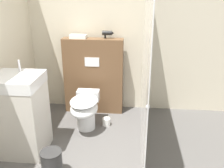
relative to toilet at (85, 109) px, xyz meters
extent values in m
cube|color=beige|center=(0.32, 0.79, 0.93)|extent=(8.00, 0.06, 2.50)
cube|color=brown|center=(0.03, 0.60, 0.28)|extent=(0.92, 0.20, 1.19)
cube|color=white|center=(0.03, 0.49, 0.54)|extent=(0.22, 0.01, 0.14)
cube|color=silver|center=(0.79, -0.29, 0.77)|extent=(0.01, 2.09, 2.17)
sphere|color=#B2B2B7|center=(0.79, -1.30, 0.73)|extent=(0.04, 0.04, 0.04)
cylinder|color=white|center=(0.00, 0.03, -0.14)|extent=(0.26, 0.26, 0.34)
ellipsoid|color=white|center=(0.00, -0.06, 0.05)|extent=(0.38, 0.51, 0.20)
ellipsoid|color=white|center=(0.00, -0.06, 0.16)|extent=(0.37, 0.50, 0.02)
cube|color=white|center=(0.00, 0.25, 0.11)|extent=(0.33, 0.16, 0.15)
cube|color=beige|center=(-0.66, -0.56, 0.12)|extent=(0.55, 0.51, 0.86)
cube|color=white|center=(-0.66, -0.56, 0.61)|extent=(0.56, 0.52, 0.13)
cylinder|color=silver|center=(-0.66, -0.42, 0.75)|extent=(0.02, 0.02, 0.14)
cylinder|color=black|center=(0.24, 0.63, 0.96)|extent=(0.14, 0.07, 0.07)
cone|color=black|center=(0.33, 0.63, 0.96)|extent=(0.03, 0.06, 0.06)
cylinder|color=black|center=(0.21, 0.63, 0.92)|extent=(0.03, 0.03, 0.07)
cube|color=white|center=(-0.19, 0.59, 0.91)|extent=(0.25, 0.12, 0.06)
cylinder|color=white|center=(0.28, 0.13, -0.26)|extent=(0.11, 0.11, 0.11)
cylinder|color=#2D2D2D|center=(-0.17, -0.99, -0.16)|extent=(0.22, 0.22, 0.30)
cylinder|color=#2D2D2D|center=(-0.17, -0.99, -0.01)|extent=(0.23, 0.23, 0.01)
camera|label=1|loc=(0.68, -3.07, 1.61)|focal=40.00mm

